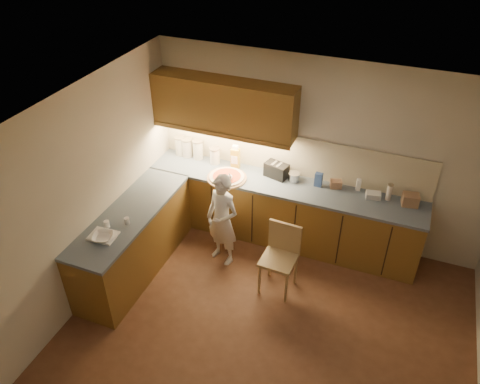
{
  "coord_description": "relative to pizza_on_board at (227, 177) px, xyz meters",
  "views": [
    {
      "loc": [
        0.99,
        -3.34,
        4.42
      ],
      "look_at": [
        -0.8,
        1.2,
        1.0
      ],
      "focal_mm": 35.0,
      "sensor_mm": 36.0,
      "label": 1
    }
  ],
  "objects": [
    {
      "name": "room",
      "position": [
        1.12,
        -1.53,
        0.73
      ],
      "size": [
        4.54,
        4.5,
        2.62
      ],
      "color": "#57321D",
      "rests_on": "ground"
    },
    {
      "name": "l_counter",
      "position": [
        0.2,
        -0.28,
        -0.48
      ],
      "size": [
        3.77,
        2.62,
        0.92
      ],
      "color": "brown",
      "rests_on": "ground"
    },
    {
      "name": "backsplash",
      "position": [
        0.75,
        0.45,
        0.27
      ],
      "size": [
        3.75,
        0.02,
        0.58
      ],
      "primitive_type": "cube",
      "color": "beige",
      "rests_on": "l_counter"
    },
    {
      "name": "upper_cabinets",
      "position": [
        -0.15,
        0.29,
        0.9
      ],
      "size": [
        1.95,
        0.36,
        0.73
      ],
      "color": "brown",
      "rests_on": "ground"
    },
    {
      "name": "pizza_on_board",
      "position": [
        0.0,
        0.0,
        0.0
      ],
      "size": [
        0.54,
        0.54,
        0.22
      ],
      "rotation": [
        0.0,
        0.0,
        0.3
      ],
      "color": "tan",
      "rests_on": "l_counter"
    },
    {
      "name": "child",
      "position": [
        0.17,
        -0.56,
        -0.28
      ],
      "size": [
        0.56,
        0.45,
        1.32
      ],
      "primitive_type": "imported",
      "rotation": [
        0.0,
        0.0,
        -0.31
      ],
      "color": "silver",
      "rests_on": "ground"
    },
    {
      "name": "wooden_chair",
      "position": [
        1.02,
        -0.74,
        -0.41
      ],
      "size": [
        0.43,
        0.43,
        0.91
      ],
      "rotation": [
        0.0,
        0.0,
        -0.05
      ],
      "color": "tan",
      "rests_on": "ground"
    },
    {
      "name": "mixing_bowl",
      "position": [
        -0.83,
        -1.67,
        0.0
      ],
      "size": [
        0.3,
        0.3,
        0.06
      ],
      "primitive_type": "imported",
      "rotation": [
        0.0,
        0.0,
        0.32
      ],
      "color": "white",
      "rests_on": "l_counter"
    },
    {
      "name": "canister_a",
      "position": [
        -0.89,
        0.35,
        0.12
      ],
      "size": [
        0.14,
        0.14,
        0.29
      ],
      "rotation": [
        0.0,
        0.0,
        -0.14
      ],
      "color": "silver",
      "rests_on": "l_counter"
    },
    {
      "name": "canister_b",
      "position": [
        -0.77,
        0.36,
        0.12
      ],
      "size": [
        0.16,
        0.16,
        0.28
      ],
      "rotation": [
        0.0,
        0.0,
        0.31
      ],
      "color": "beige",
      "rests_on": "l_counter"
    },
    {
      "name": "canister_c",
      "position": [
        -0.6,
        0.35,
        0.12
      ],
      "size": [
        0.16,
        0.16,
        0.29
      ],
      "rotation": [
        0.0,
        0.0,
        0.25
      ],
      "color": "silver",
      "rests_on": "l_counter"
    },
    {
      "name": "canister_d",
      "position": [
        -0.32,
        0.32,
        0.1
      ],
      "size": [
        0.15,
        0.15,
        0.24
      ],
      "rotation": [
        0.0,
        0.0,
        0.25
      ],
      "color": "white",
      "rests_on": "l_counter"
    },
    {
      "name": "oil_jug",
      "position": [
        0.0,
        0.31,
        0.14
      ],
      "size": [
        0.12,
        0.09,
        0.36
      ],
      "rotation": [
        0.0,
        0.0,
        0.07
      ],
      "color": "gold",
      "rests_on": "l_counter"
    },
    {
      "name": "toaster",
      "position": [
        0.6,
        0.3,
        0.08
      ],
      "size": [
        0.35,
        0.25,
        0.21
      ],
      "rotation": [
        0.0,
        0.0,
        -0.26
      ],
      "color": "black",
      "rests_on": "l_counter"
    },
    {
      "name": "steel_pot",
      "position": [
        0.86,
        0.29,
        0.04
      ],
      "size": [
        0.16,
        0.16,
        0.12
      ],
      "color": "#AAAAAF",
      "rests_on": "l_counter"
    },
    {
      "name": "blue_box",
      "position": [
        1.19,
        0.29,
        0.07
      ],
      "size": [
        0.1,
        0.07,
        0.19
      ],
      "primitive_type": "cube",
      "rotation": [
        0.0,
        0.0,
        -0.06
      ],
      "color": "#2E498A",
      "rests_on": "l_counter"
    },
    {
      "name": "card_box_a",
      "position": [
        1.42,
        0.34,
        0.03
      ],
      "size": [
        0.17,
        0.15,
        0.11
      ],
      "primitive_type": "cube",
      "rotation": [
        0.0,
        0.0,
        0.31
      ],
      "color": "tan",
      "rests_on": "l_counter"
    },
    {
      "name": "white_bottle",
      "position": [
        1.7,
        0.39,
        0.06
      ],
      "size": [
        0.07,
        0.07,
        0.17
      ],
      "primitive_type": "cube",
      "rotation": [
        0.0,
        0.0,
        0.27
      ],
      "color": "white",
      "rests_on": "l_counter"
    },
    {
      "name": "flat_pack",
      "position": [
        1.91,
        0.29,
        0.01
      ],
      "size": [
        0.2,
        0.16,
        0.07
      ],
      "primitive_type": "cube",
      "rotation": [
        0.0,
        0.0,
        0.17
      ],
      "color": "silver",
      "rests_on": "l_counter"
    },
    {
      "name": "tall_jar",
      "position": [
        2.09,
        0.31,
        0.09
      ],
      "size": [
        0.08,
        0.08,
        0.23
      ],
      "rotation": [
        0.0,
        0.0,
        0.36
      ],
      "color": "white",
      "rests_on": "l_counter"
    },
    {
      "name": "card_box_b",
      "position": [
        2.36,
        0.29,
        0.05
      ],
      "size": [
        0.22,
        0.19,
        0.15
      ],
      "primitive_type": "cube",
      "rotation": [
        0.0,
        0.0,
        0.17
      ],
      "color": "#A37A57",
      "rests_on": "l_counter"
    },
    {
      "name": "dough_cloth",
      "position": [
        -0.85,
        -1.63,
        -0.01
      ],
      "size": [
        0.32,
        0.26,
        0.02
      ],
      "primitive_type": "cube",
      "rotation": [
        0.0,
        0.0,
        0.06
      ],
      "color": "white",
      "rests_on": "l_counter"
    },
    {
      "name": "spice_jar_a",
      "position": [
        -0.91,
        -1.47,
        0.02
      ],
      "size": [
        0.07,
        0.07,
        0.09
      ],
      "primitive_type": "cylinder",
      "rotation": [
        0.0,
        0.0,
        0.15
      ],
      "color": "white",
      "rests_on": "l_counter"
    },
    {
      "name": "spice_jar_b",
      "position": [
        -0.73,
        -1.33,
        0.02
      ],
      "size": [
        0.08,
        0.08,
        0.08
      ],
      "primitive_type": "cylinder",
      "rotation": [
        0.0,
        0.0,
        0.28
      ],
      "color": "white",
      "rests_on": "l_counter"
    }
  ]
}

